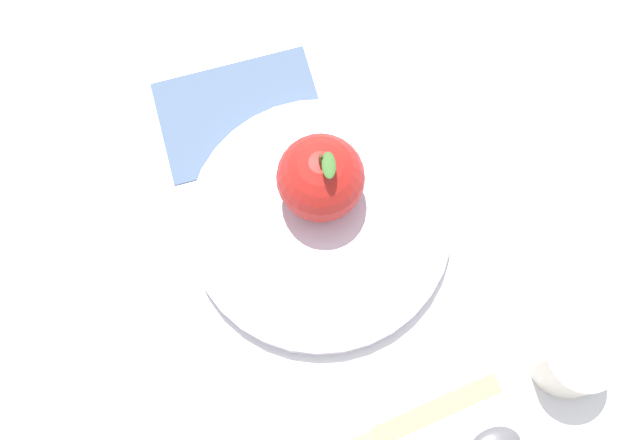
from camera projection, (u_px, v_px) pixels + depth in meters
ground_plane at (330, 268)px, 0.74m from camera, size 2.40×2.40×0.00m
dinner_plate at (320, 223)px, 0.74m from camera, size 0.25×0.25×0.02m
apple at (321, 178)px, 0.70m from camera, size 0.08×0.08×0.10m
cup at (575, 358)px, 0.68m from camera, size 0.07×0.07×0.06m
knife at (376, 437)px, 0.69m from camera, size 0.09×0.20×0.01m
linen_napkin at (240, 114)px, 0.78m from camera, size 0.18×0.20×0.00m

